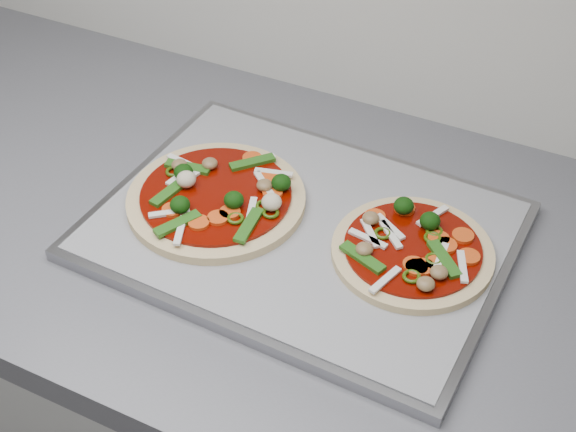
% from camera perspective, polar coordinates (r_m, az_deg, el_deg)
% --- Properties ---
extents(countertop, '(3.60, 0.60, 0.04)m').
position_cam_1_polar(countertop, '(0.92, 16.06, -7.31)').
color(countertop, slate).
rests_on(countertop, base_cabinet).
extents(baking_tray, '(0.49, 0.37, 0.02)m').
position_cam_1_polar(baking_tray, '(0.95, 0.96, -1.06)').
color(baking_tray, gray).
rests_on(baking_tray, countertop).
extents(parchment, '(0.47, 0.35, 0.00)m').
position_cam_1_polar(parchment, '(0.94, 0.97, -0.67)').
color(parchment, gray).
rests_on(parchment, baking_tray).
extents(pizza_left, '(0.24, 0.24, 0.04)m').
position_cam_1_polar(pizza_left, '(0.97, -5.07, 1.36)').
color(pizza_left, '#E3CB89').
rests_on(pizza_left, parchment).
extents(pizza_right, '(0.22, 0.22, 0.03)m').
position_cam_1_polar(pizza_right, '(0.91, 8.86, -2.34)').
color(pizza_right, '#E3CB89').
rests_on(pizza_right, parchment).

